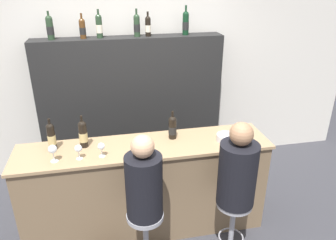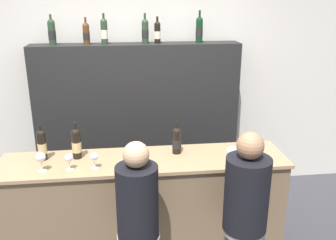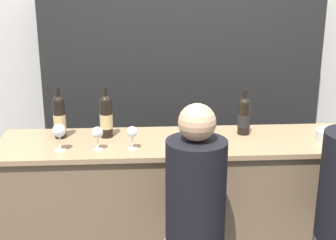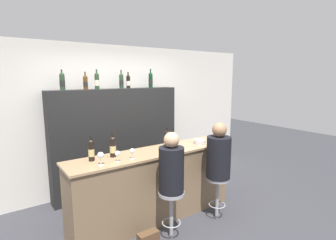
{
  "view_description": "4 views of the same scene",
  "coord_description": "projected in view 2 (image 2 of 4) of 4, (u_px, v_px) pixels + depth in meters",
  "views": [
    {
      "loc": [
        -0.35,
        -2.52,
        2.54
      ],
      "look_at": [
        0.24,
        0.32,
        1.23
      ],
      "focal_mm": 35.0,
      "sensor_mm": 36.0,
      "label": 1
    },
    {
      "loc": [
        -0.15,
        -2.68,
        2.37
      ],
      "look_at": [
        0.21,
        0.32,
        1.34
      ],
      "focal_mm": 40.0,
      "sensor_mm": 36.0,
      "label": 2
    },
    {
      "loc": [
        -0.36,
        -2.44,
        1.99
      ],
      "look_at": [
        -0.19,
        0.25,
        1.15
      ],
      "focal_mm": 50.0,
      "sensor_mm": 36.0,
      "label": 3
    },
    {
      "loc": [
        -1.9,
        -2.76,
        2.05
      ],
      "look_at": [
        0.22,
        0.23,
        1.44
      ],
      "focal_mm": 28.0,
      "sensor_mm": 36.0,
      "label": 4
    }
  ],
  "objects": [
    {
      "name": "wine_bottle_backbar_2",
      "position": [
        104.0,
        31.0,
        4.0
      ],
      "size": [
        0.07,
        0.07,
        0.32
      ],
      "color": "#233823",
      "rests_on": "back_bar_cabinet"
    },
    {
      "name": "back_bar_cabinet",
      "position": [
        138.0,
        123.0,
        4.38
      ],
      "size": [
        2.31,
        0.28,
        1.84
      ],
      "color": "black",
      "rests_on": "ground_plane"
    },
    {
      "name": "bar_counter",
      "position": [
        145.0,
        210.0,
        3.38
      ],
      "size": [
        2.47,
        0.56,
        1.01
      ],
      "color": "brown",
      "rests_on": "ground_plane"
    },
    {
      "name": "guest_seated_left",
      "position": [
        137.0,
        197.0,
        2.73
      ],
      "size": [
        0.31,
        0.31,
        0.76
      ],
      "color": "black",
      "rests_on": "bar_stool_left"
    },
    {
      "name": "wine_glass_0",
      "position": [
        41.0,
        158.0,
        2.96
      ],
      "size": [
        0.08,
        0.08,
        0.16
      ],
      "color": "silver",
      "rests_on": "bar_counter"
    },
    {
      "name": "wine_bottle_counter_1",
      "position": [
        76.0,
        143.0,
        3.2
      ],
      "size": [
        0.08,
        0.08,
        0.32
      ],
      "color": "black",
      "rests_on": "bar_counter"
    },
    {
      "name": "wall_back",
      "position": [
        137.0,
        87.0,
        4.47
      ],
      "size": [
        6.4,
        0.05,
        2.6
      ],
      "color": "beige",
      "rests_on": "ground_plane"
    },
    {
      "name": "wine_bottle_backbar_3",
      "position": [
        145.0,
        31.0,
        4.05
      ],
      "size": [
        0.08,
        0.08,
        0.32
      ],
      "color": "#233823",
      "rests_on": "back_bar_cabinet"
    },
    {
      "name": "wine_glass_1",
      "position": [
        69.0,
        158.0,
        2.99
      ],
      "size": [
        0.07,
        0.07,
        0.14
      ],
      "color": "silver",
      "rests_on": "bar_counter"
    },
    {
      "name": "wine_bottle_backbar_4",
      "position": [
        157.0,
        32.0,
        4.07
      ],
      "size": [
        0.07,
        0.07,
        0.29
      ],
      "color": "black",
      "rests_on": "back_bar_cabinet"
    },
    {
      "name": "metal_bowl",
      "position": [
        237.0,
        154.0,
        3.24
      ],
      "size": [
        0.19,
        0.19,
        0.06
      ],
      "color": "#B7B7BC",
      "rests_on": "bar_counter"
    },
    {
      "name": "wine_bottle_backbar_0",
      "position": [
        52.0,
        32.0,
        3.93
      ],
      "size": [
        0.08,
        0.08,
        0.31
      ],
      "color": "#233823",
      "rests_on": "back_bar_cabinet"
    },
    {
      "name": "wine_bottle_backbar_1",
      "position": [
        86.0,
        33.0,
        3.98
      ],
      "size": [
        0.07,
        0.07,
        0.28
      ],
      "color": "#4C2D14",
      "rests_on": "back_bar_cabinet"
    },
    {
      "name": "wine_bottle_counter_0",
      "position": [
        42.0,
        145.0,
        3.17
      ],
      "size": [
        0.07,
        0.07,
        0.32
      ],
      "color": "black",
      "rests_on": "bar_counter"
    },
    {
      "name": "wine_glass_2",
      "position": [
        94.0,
        157.0,
        3.02
      ],
      "size": [
        0.07,
        0.07,
        0.14
      ],
      "color": "silver",
      "rests_on": "bar_counter"
    },
    {
      "name": "wine_bottle_backbar_5",
      "position": [
        199.0,
        30.0,
        4.11
      ],
      "size": [
        0.08,
        0.08,
        0.35
      ],
      "color": "black",
      "rests_on": "back_bar_cabinet"
    },
    {
      "name": "wine_bottle_counter_2",
      "position": [
        177.0,
        140.0,
        3.3
      ],
      "size": [
        0.08,
        0.08,
        0.29
      ],
      "color": "black",
      "rests_on": "bar_counter"
    },
    {
      "name": "guest_seated_right",
      "position": [
        247.0,
        189.0,
        2.82
      ],
      "size": [
        0.34,
        0.34,
        0.79
      ],
      "color": "black",
      "rests_on": "bar_stool_right"
    }
  ]
}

